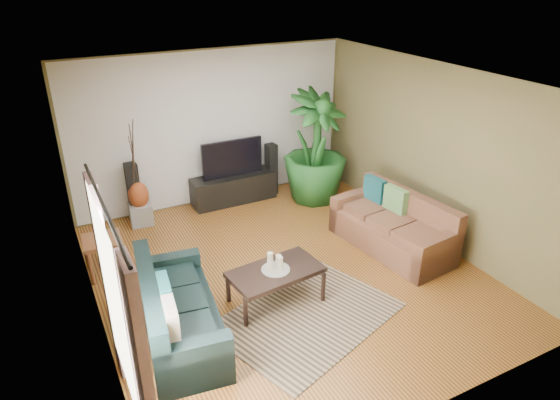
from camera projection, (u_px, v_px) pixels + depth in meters
floor at (286, 272)px, 7.05m from camera, size 5.50×5.50×0.00m
ceiling at (288, 81)px, 5.88m from camera, size 5.50×5.50×0.00m
wall_back at (213, 128)px, 8.67m from camera, size 5.00×0.00×5.00m
wall_front at (438, 301)px, 4.26m from camera, size 5.00×0.00×5.00m
wall_left at (85, 228)px, 5.43m from camera, size 0.00×5.50×5.50m
wall_right at (434, 154)px, 7.50m from camera, size 0.00×5.50×5.50m
backwall_panel at (213, 128)px, 8.66m from camera, size 4.90×0.00×4.90m
window_pane at (114, 304)px, 4.14m from camera, size 0.00×1.80×1.80m
curtain_near at (145, 386)px, 3.66m from camera, size 0.08×0.35×2.20m
curtain_far at (108, 281)px, 4.87m from camera, size 0.08×0.35×2.20m
curtain_rod at (103, 206)px, 3.77m from camera, size 0.03×1.90×0.03m
sofa_left at (180, 306)px, 5.67m from camera, size 1.04×1.95×0.85m
sofa_right at (392, 223)px, 7.47m from camera, size 1.08×2.00×0.85m
area_rug at (307, 316)px, 6.17m from camera, size 2.52×2.13×0.01m
coffee_table at (276, 286)px, 6.35m from camera, size 1.22×0.76×0.48m
candle_tray at (276, 269)px, 6.25m from camera, size 0.36×0.36×0.02m
candle_tall at (270, 261)px, 6.19m from camera, size 0.07×0.07×0.23m
candle_mid at (280, 264)px, 6.19m from camera, size 0.07×0.07×0.18m
candle_short at (278, 260)px, 6.29m from camera, size 0.07×0.07×0.15m
tv_stand at (234, 188)px, 9.04m from camera, size 1.52×0.46×0.51m
television at (232, 158)px, 8.79m from camera, size 1.12×0.06×0.66m
speaker_left at (134, 193)px, 8.20m from camera, size 0.19×0.21×1.05m
speaker_right at (271, 169)px, 9.25m from camera, size 0.19×0.21×0.97m
potted_plant at (315, 147)px, 8.81m from camera, size 1.41×1.41×2.00m
plant_pot at (314, 191)px, 9.18m from camera, size 0.37×0.37×0.29m
pedestal at (141, 214)px, 8.29m from camera, size 0.39×0.39×0.36m
vase at (139, 195)px, 8.14m from camera, size 0.33×0.33×0.46m
side_table at (105, 256)px, 6.94m from camera, size 0.55×0.55×0.54m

